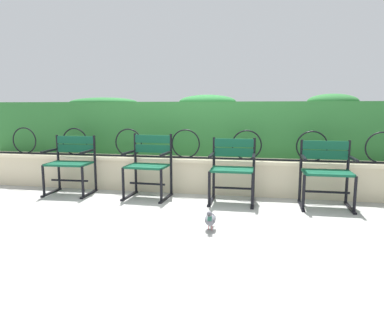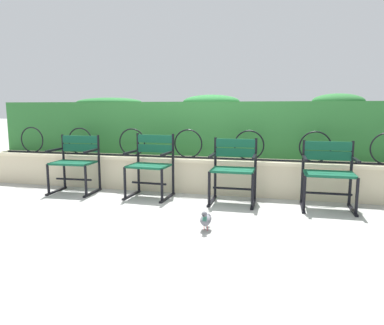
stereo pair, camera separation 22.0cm
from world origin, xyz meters
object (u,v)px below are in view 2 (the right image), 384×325
Objects in this scene: pigeon_near_chairs at (206,219)px; park_chair_rightmost at (328,171)px; park_chair_leftmost at (76,161)px; park_chair_centre_left at (151,163)px; park_chair_centre_right at (234,168)px.

park_chair_rightmost is at bearing 42.70° from pigeon_near_chairs.
pigeon_near_chairs is at bearing -28.72° from park_chair_leftmost.
park_chair_centre_left is 2.31m from park_chair_rightmost.
park_chair_centre_left reaches higher than pigeon_near_chairs.
park_chair_centre_right is at bearing -2.21° from park_chair_centre_left.
park_chair_leftmost is 2.54m from pigeon_near_chairs.
park_chair_centre_right is 2.87× the size of pigeon_near_chairs.
park_chair_centre_right is (2.32, -0.04, -0.00)m from park_chair_leftmost.
park_chair_leftmost is at bearing 179.02° from park_chair_centre_right.
park_chair_centre_right is at bearing 84.35° from pigeon_near_chairs.
park_chair_centre_left reaches higher than park_chair_centre_right.
park_chair_centre_right is 1.22m from pigeon_near_chairs.
park_chair_centre_right is (1.15, -0.04, -0.01)m from park_chair_centre_left.
park_chair_centre_right reaches higher than park_chair_leftmost.
park_chair_centre_left is at bearing 130.57° from pigeon_near_chairs.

